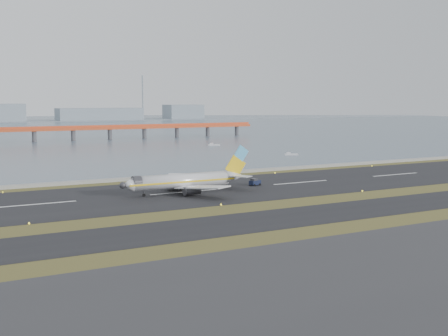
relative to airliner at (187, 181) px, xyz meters
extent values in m
plane|color=#394418|center=(-0.20, -28.48, -3.46)|extent=(1000.00, 1000.00, 0.00)
cube|color=#2F2F32|center=(-0.20, -83.48, -3.41)|extent=(1000.00, 50.00, 0.10)
cube|color=black|center=(-0.20, -40.48, -3.41)|extent=(1000.00, 18.00, 0.10)
cube|color=black|center=(-0.20, 1.52, -3.41)|extent=(1000.00, 45.00, 0.10)
cube|color=gray|center=(-0.20, 31.52, -2.96)|extent=(1000.00, 2.50, 1.00)
cube|color=#4C5B6D|center=(-0.20, 431.52, -3.46)|extent=(1400.00, 800.00, 1.30)
cube|color=#BF4520|center=(19.80, 221.52, 4.04)|extent=(260.00, 5.00, 1.60)
cube|color=#BF4520|center=(19.80, 221.52, 5.54)|extent=(260.00, 0.40, 1.40)
cylinder|color=#4C4C51|center=(19.80, 221.52, -0.46)|extent=(2.80, 2.80, 7.00)
cylinder|color=#4C4C51|center=(115.80, 221.52, -0.46)|extent=(2.80, 2.80, 7.00)
cube|color=gray|center=(139.80, 591.52, 4.54)|extent=(110.00, 35.00, 16.00)
cube|color=gray|center=(259.80, 591.52, 6.54)|extent=(50.00, 35.00, 20.00)
cylinder|color=gray|center=(199.80, 591.52, 26.54)|extent=(1.80, 1.80, 60.00)
cylinder|color=silver|center=(-1.50, 0.00, 0.04)|extent=(28.00, 3.80, 3.80)
cone|color=silver|center=(-17.10, 0.00, 0.04)|extent=(3.20, 3.80, 3.80)
cone|color=silver|center=(14.70, 0.00, 0.34)|extent=(5.00, 3.80, 3.80)
cube|color=yellow|center=(-1.50, -1.92, 0.04)|extent=(31.00, 0.06, 0.45)
cube|color=yellow|center=(-1.50, 1.92, 0.04)|extent=(31.00, 0.06, 0.45)
cube|color=silver|center=(0.70, -8.50, -0.66)|extent=(11.31, 15.89, 1.66)
cube|color=silver|center=(0.70, 8.50, -0.66)|extent=(11.31, 15.89, 1.66)
cylinder|color=#36353A|center=(-1.00, -6.00, -1.86)|extent=(4.20, 2.10, 2.10)
cylinder|color=#36353A|center=(-1.00, 6.00, -1.86)|extent=(4.20, 2.10, 2.10)
cube|color=yellow|center=(15.50, 0.00, 3.24)|extent=(6.80, 0.35, 6.85)
cube|color=#54B6EF|center=(17.40, 0.00, 6.94)|extent=(4.85, 0.37, 4.90)
cube|color=silver|center=(15.00, -3.80, 0.84)|extent=(5.64, 6.80, 0.22)
cube|color=silver|center=(15.00, 3.80, 0.84)|extent=(5.64, 6.80, 0.22)
cylinder|color=black|center=(-12.50, 0.00, -3.01)|extent=(0.80, 0.28, 0.80)
cylinder|color=black|center=(0.00, -2.80, -2.91)|extent=(1.00, 0.38, 1.00)
cylinder|color=black|center=(0.00, 2.80, -2.91)|extent=(1.00, 0.38, 1.00)
cube|color=#121933|center=(23.86, 2.90, -2.50)|extent=(3.81, 2.77, 1.28)
cube|color=#36353A|center=(23.45, 2.79, -1.64)|extent=(1.87, 1.95, 0.75)
cylinder|color=black|center=(22.96, 1.76, -3.08)|extent=(0.81, 0.51, 0.75)
cylinder|color=black|center=(22.50, 3.41, -3.08)|extent=(0.81, 0.51, 0.75)
cylinder|color=black|center=(25.22, 2.40, -3.08)|extent=(0.81, 0.51, 0.75)
cylinder|color=black|center=(24.76, 4.04, -3.08)|extent=(0.81, 0.51, 0.75)
cube|color=silver|center=(88.11, 76.46, -3.10)|extent=(6.46, 4.38, 0.80)
cube|color=silver|center=(86.91, 77.02, -2.39)|extent=(2.21, 2.03, 0.80)
cube|color=silver|center=(81.66, 144.18, -3.07)|extent=(7.05, 4.31, 0.87)
cube|color=silver|center=(80.30, 144.68, -2.30)|extent=(2.34, 2.11, 0.87)
camera|label=1|loc=(-62.85, -140.73, 22.04)|focal=45.00mm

